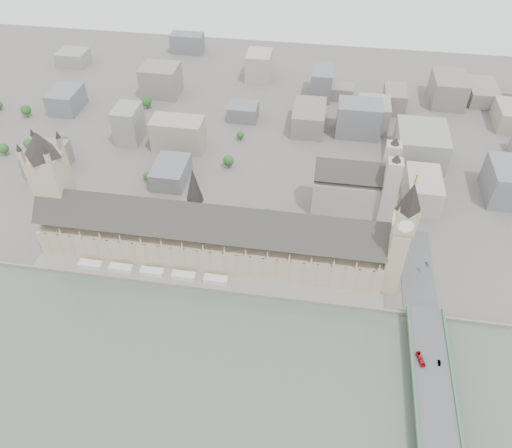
# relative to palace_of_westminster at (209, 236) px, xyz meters

# --- Properties ---
(ground) EXTENTS (900.00, 900.00, 0.00)m
(ground) POSITION_rel_palace_of_westminster_xyz_m (0.00, -19.70, -22.71)
(ground) COLOR #595651
(ground) RESTS_ON ground
(embankment_wall) EXTENTS (600.00, 1.50, 3.00)m
(embankment_wall) POSITION_rel_palace_of_westminster_xyz_m (0.00, -34.70, -21.21)
(embankment_wall) COLOR gray
(embankment_wall) RESTS_ON ground
(river_terrace) EXTENTS (270.00, 15.00, 2.00)m
(river_terrace) POSITION_rel_palace_of_westminster_xyz_m (0.00, -27.20, -21.71)
(river_terrace) COLOR gray
(river_terrace) RESTS_ON ground
(terrace_tents) EXTENTS (118.00, 7.00, 4.00)m
(terrace_tents) POSITION_rel_palace_of_westminster_xyz_m (-40.00, -26.70, -18.71)
(terrace_tents) COLOR silver
(terrace_tents) RESTS_ON river_terrace
(palace_of_westminster) EXTENTS (265.00, 40.73, 55.44)m
(palace_of_westminster) POSITION_rel_palace_of_westminster_xyz_m (0.00, 0.00, 0.00)
(palace_of_westminster) COLOR tan
(palace_of_westminster) RESTS_ON ground
(elizabeth_tower) EXTENTS (17.00, 17.00, 107.50)m
(elizabeth_tower) POSITION_rel_palace_of_westminster_xyz_m (138.00, -11.70, 35.38)
(elizabeth_tower) COLOR tan
(elizabeth_tower) RESTS_ON ground
(victoria_tower) EXTENTS (30.00, 30.00, 100.00)m
(victoria_tower) POSITION_rel_palace_of_westminster_xyz_m (-122.00, 6.30, 32.50)
(victoria_tower) COLOR tan
(victoria_tower) RESTS_ON ground
(central_tower) EXTENTS (13.00, 13.00, 48.00)m
(central_tower) POSITION_rel_palace_of_westminster_xyz_m (-10.00, 6.30, 35.21)
(central_tower) COLOR gray
(central_tower) RESTS_ON ground
(westminster_bridge) EXTENTS (25.00, 325.00, 10.25)m
(westminster_bridge) POSITION_rel_palace_of_westminster_xyz_m (162.00, -107.20, -17.58)
(westminster_bridge) COLOR #474749
(westminster_bridge) RESTS_ON ground
(westminster_abbey) EXTENTS (68.00, 36.00, 64.00)m
(westminster_abbey) POSITION_rel_palace_of_westminster_xyz_m (110.92, 75.30, 2.38)
(westminster_abbey) COLOR #9B958C
(westminster_abbey) RESTS_ON ground
(city_skyline_inland) EXTENTS (720.00, 360.00, 38.00)m
(city_skyline_inland) POSITION_rel_palace_of_westminster_xyz_m (0.00, 225.30, -3.71)
(city_skyline_inland) COLOR gray
(city_skyline_inland) RESTS_ON ground
(park_trees) EXTENTS (110.00, 30.00, 15.00)m
(park_trees) POSITION_rel_palace_of_westminster_xyz_m (-10.00, 40.30, -15.21)
(park_trees) COLOR #22491A
(park_trees) RESTS_ON ground
(red_bus_north) EXTENTS (5.18, 11.04, 3.00)m
(red_bus_north) POSITION_rel_palace_of_westminster_xyz_m (155.13, -78.19, -10.96)
(red_bus_north) COLOR #A8131B
(red_bus_north) RESTS_ON westminster_bridge
(car_silver) EXTENTS (1.63, 4.24, 1.38)m
(car_silver) POSITION_rel_palace_of_westminster_xyz_m (166.86, -78.59, -11.77)
(car_silver) COLOR gray
(car_silver) RESTS_ON westminster_bridge
(car_approach) EXTENTS (2.57, 4.99, 1.39)m
(car_approach) POSITION_rel_palace_of_westminster_xyz_m (167.05, 7.24, -11.76)
(car_approach) COLOR gray
(car_approach) RESTS_ON westminster_bridge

